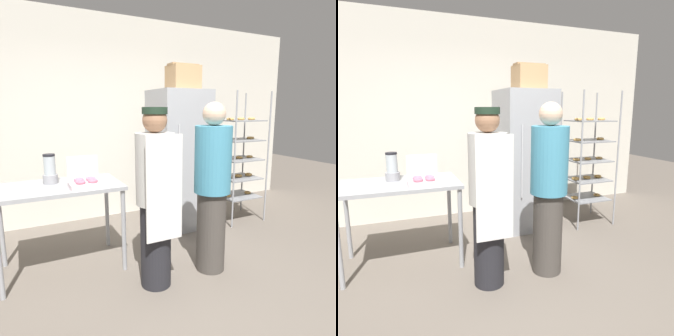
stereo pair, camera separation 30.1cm
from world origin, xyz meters
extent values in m
plane|color=#6B6056|center=(0.00, 0.00, 0.00)|extent=(14.00, 14.00, 0.00)
cube|color=silver|center=(0.00, 2.41, 1.43)|extent=(6.40, 0.12, 2.87)
cube|color=#9EA0A5|center=(0.67, 1.57, 0.91)|extent=(0.67, 0.68, 1.83)
cube|color=gray|center=(0.67, 1.24, 0.93)|extent=(0.62, 0.02, 1.50)
cylinder|color=silver|center=(0.49, 1.21, 0.96)|extent=(0.02, 0.02, 0.90)
cylinder|color=#93969B|center=(1.27, 1.13, 0.91)|extent=(0.02, 0.02, 1.82)
cylinder|color=#93969B|center=(1.85, 1.13, 0.91)|extent=(0.02, 0.02, 1.82)
cylinder|color=#93969B|center=(1.27, 1.63, 0.91)|extent=(0.02, 0.02, 1.82)
cylinder|color=#93969B|center=(1.85, 1.63, 0.91)|extent=(0.02, 0.02, 1.82)
cube|color=gray|center=(1.56, 1.38, 0.35)|extent=(0.53, 0.46, 0.01)
torus|color=#DBA351|center=(1.37, 1.38, 0.37)|extent=(0.10, 0.10, 0.03)
torus|color=#DBA351|center=(1.74, 1.38, 0.37)|extent=(0.10, 0.10, 0.03)
cube|color=gray|center=(1.56, 1.38, 0.62)|extent=(0.53, 0.46, 0.01)
torus|color=#DBA351|center=(1.37, 1.38, 0.64)|extent=(0.10, 0.10, 0.04)
torus|color=#DBA351|center=(1.56, 1.38, 0.64)|extent=(0.10, 0.10, 0.04)
torus|color=#DBA351|center=(1.74, 1.38, 0.64)|extent=(0.10, 0.10, 0.04)
cube|color=gray|center=(1.56, 1.38, 0.89)|extent=(0.53, 0.46, 0.01)
torus|color=#DBA351|center=(1.37, 1.38, 0.91)|extent=(0.10, 0.10, 0.03)
torus|color=#DBA351|center=(1.56, 1.38, 0.91)|extent=(0.10, 0.10, 0.03)
torus|color=#DBA351|center=(1.74, 1.38, 0.91)|extent=(0.10, 0.10, 0.03)
cube|color=gray|center=(1.56, 1.38, 1.16)|extent=(0.53, 0.46, 0.01)
torus|color=#DBA351|center=(1.37, 1.38, 1.18)|extent=(0.10, 0.10, 0.03)
torus|color=#DBA351|center=(1.74, 1.38, 1.18)|extent=(0.10, 0.10, 0.03)
cube|color=gray|center=(1.56, 1.38, 1.43)|extent=(0.53, 0.46, 0.01)
torus|color=#DBA351|center=(1.37, 1.38, 1.45)|extent=(0.10, 0.10, 0.03)
torus|color=#DBA351|center=(1.56, 1.38, 1.45)|extent=(0.10, 0.10, 0.03)
torus|color=#DBA351|center=(1.74, 1.38, 1.45)|extent=(0.10, 0.10, 0.03)
cube|color=#9EA0A5|center=(-0.92, 1.05, 0.84)|extent=(1.16, 0.69, 0.04)
cylinder|color=#9EA0A5|center=(-0.38, 0.74, 0.41)|extent=(0.04, 0.04, 0.83)
cylinder|color=#9EA0A5|center=(-1.46, 1.36, 0.41)|extent=(0.04, 0.04, 0.83)
cylinder|color=#9EA0A5|center=(-0.38, 1.36, 0.41)|extent=(0.04, 0.04, 0.83)
cube|color=silver|center=(-0.70, 0.86, 0.89)|extent=(0.30, 0.23, 0.05)
cube|color=silver|center=(-0.70, 0.98, 1.03)|extent=(0.29, 0.01, 0.23)
torus|color=#C66B84|center=(-0.76, 0.81, 0.93)|extent=(0.09, 0.09, 0.03)
torus|color=#C66B84|center=(-0.64, 0.81, 0.93)|extent=(0.09, 0.09, 0.03)
torus|color=#C66B84|center=(-0.76, 0.90, 0.93)|extent=(0.09, 0.09, 0.03)
torus|color=#C66B84|center=(-0.64, 0.90, 0.93)|extent=(0.09, 0.09, 0.03)
cylinder|color=#99999E|center=(-0.98, 1.17, 0.91)|extent=(0.14, 0.14, 0.09)
cylinder|color=#B2BCC1|center=(-0.98, 1.17, 1.04)|extent=(0.11, 0.11, 0.18)
cylinder|color=black|center=(-0.98, 1.17, 1.14)|extent=(0.11, 0.11, 0.02)
cube|color=tan|center=(0.70, 1.52, 1.97)|extent=(0.37, 0.31, 0.29)
cube|color=#A58057|center=(0.70, 1.52, 2.13)|extent=(0.38, 0.16, 0.02)
cylinder|color=#232328|center=(-0.21, 0.37, 0.39)|extent=(0.27, 0.27, 0.77)
cylinder|color=beige|center=(-0.21, 0.37, 1.08)|extent=(0.34, 0.34, 0.61)
sphere|color=#9E7051|center=(-0.21, 0.37, 1.49)|extent=(0.21, 0.21, 0.21)
cube|color=white|center=(-0.21, 0.19, 0.94)|extent=(0.32, 0.02, 0.88)
cylinder|color=#1E3323|center=(-0.21, 0.37, 1.57)|extent=(0.21, 0.21, 0.06)
cylinder|color=#47423D|center=(0.39, 0.38, 0.40)|extent=(0.28, 0.28, 0.80)
cylinder|color=teal|center=(0.39, 0.38, 1.11)|extent=(0.35, 0.35, 0.63)
sphere|color=beige|center=(0.39, 0.38, 1.54)|extent=(0.22, 0.22, 0.22)
camera|label=1|loc=(-1.23, -1.91, 1.58)|focal=32.00mm
camera|label=2|loc=(-0.96, -2.03, 1.58)|focal=32.00mm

